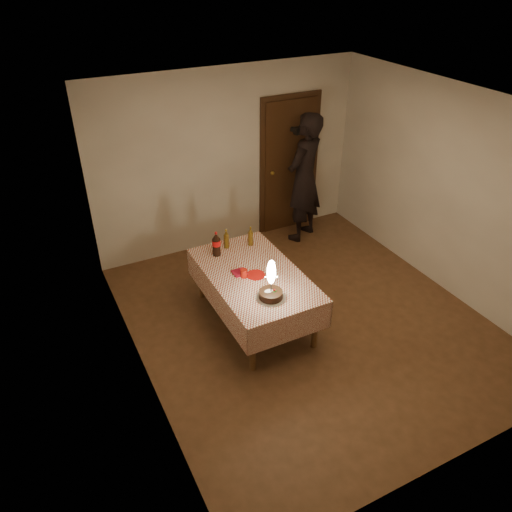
% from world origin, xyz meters
% --- Properties ---
extents(ground, '(4.00, 4.50, 0.01)m').
position_xyz_m(ground, '(0.00, 0.00, 0.00)').
color(ground, brown).
rests_on(ground, ground).
extents(room_shell, '(4.04, 4.54, 2.62)m').
position_xyz_m(room_shell, '(0.03, 0.08, 1.65)').
color(room_shell, silver).
rests_on(room_shell, ground).
extents(dining_table, '(1.02, 1.72, 0.68)m').
position_xyz_m(dining_table, '(-0.57, 0.31, 0.59)').
color(dining_table, brown).
rests_on(dining_table, ground).
extents(birthday_cake, '(0.32, 0.32, 0.48)m').
position_xyz_m(birthday_cake, '(-0.62, -0.19, 0.81)').
color(birthday_cake, white).
rests_on(birthday_cake, dining_table).
extents(red_plate, '(0.22, 0.22, 0.01)m').
position_xyz_m(red_plate, '(-0.57, 0.27, 0.69)').
color(red_plate, '#B8110C').
rests_on(red_plate, dining_table).
extents(red_cup, '(0.08, 0.08, 0.10)m').
position_xyz_m(red_cup, '(-0.71, 0.29, 0.73)').
color(red_cup, '#AA170B').
rests_on(red_cup, dining_table).
extents(clear_cup, '(0.07, 0.07, 0.09)m').
position_xyz_m(clear_cup, '(-0.36, 0.26, 0.73)').
color(clear_cup, silver).
rests_on(clear_cup, dining_table).
extents(napkin_stack, '(0.15, 0.15, 0.02)m').
position_xyz_m(napkin_stack, '(-0.72, 0.39, 0.69)').
color(napkin_stack, '#AF142D').
rests_on(napkin_stack, dining_table).
extents(cola_bottle, '(0.10, 0.10, 0.32)m').
position_xyz_m(cola_bottle, '(-0.79, 0.88, 0.84)').
color(cola_bottle, black).
rests_on(cola_bottle, dining_table).
extents(amber_bottle_left, '(0.06, 0.06, 0.25)m').
position_xyz_m(amber_bottle_left, '(-0.61, 0.98, 0.80)').
color(amber_bottle_left, '#53380E').
rests_on(amber_bottle_left, dining_table).
extents(amber_bottle_right, '(0.06, 0.06, 0.25)m').
position_xyz_m(amber_bottle_right, '(-0.32, 0.91, 0.80)').
color(amber_bottle_right, '#53380E').
rests_on(amber_bottle_right, dining_table).
extents(photographer, '(0.85, 0.75, 1.96)m').
position_xyz_m(photographer, '(1.03, 1.83, 0.98)').
color(photographer, black).
rests_on(photographer, ground).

